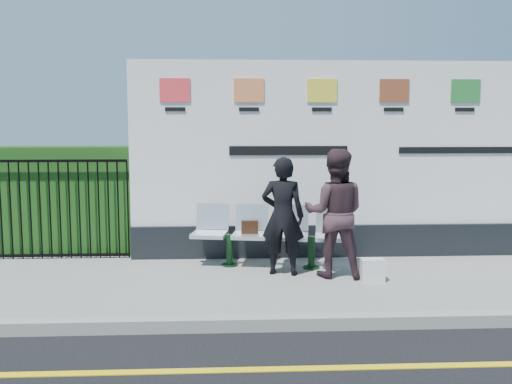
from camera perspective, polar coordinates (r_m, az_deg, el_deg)
ground at (r=5.69m, az=19.01°, el=-16.11°), size 80.00×80.00×0.00m
pavement at (r=7.91m, az=12.23°, el=-8.84°), size 14.00×3.00×0.12m
kerb at (r=6.54m, az=15.71°, el=-12.25°), size 14.00×0.18×0.14m
yellow_line at (r=5.69m, az=19.02°, el=-16.07°), size 14.00×0.10×0.01m
billboard at (r=9.08m, az=13.29°, el=1.90°), size 8.00×0.30×3.00m
hedge at (r=9.57m, az=-18.30°, el=-0.73°), size 2.35×0.70×1.70m
railing at (r=9.15m, az=-19.03°, el=-1.60°), size 2.05×0.06×1.54m
bench at (r=8.25m, az=1.43°, el=-5.86°), size 2.33×0.96×0.48m
woman_left at (r=7.77m, az=2.69°, el=-2.41°), size 0.66×0.51×1.62m
woman_right at (r=7.72m, az=7.89°, el=-2.11°), size 0.95×0.81×1.73m
handbag_brown at (r=8.21m, az=-0.63°, el=-3.51°), size 0.25×0.11×0.19m
carrier_bag_white at (r=7.69m, az=11.56°, el=-7.66°), size 0.30×0.18×0.30m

